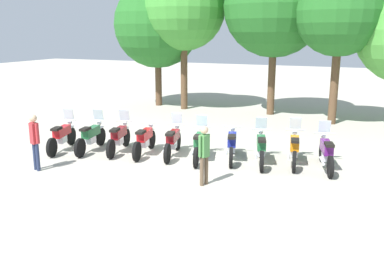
# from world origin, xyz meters

# --- Properties ---
(ground_plane) EXTENTS (80.00, 80.00, 0.00)m
(ground_plane) POSITION_xyz_m (0.00, 0.00, 0.00)
(ground_plane) COLOR #ADA899
(motorcycle_0) EXTENTS (0.80, 2.14, 1.37)m
(motorcycle_0) POSITION_xyz_m (-4.34, -0.84, 0.52)
(motorcycle_0) COLOR black
(motorcycle_0) RESTS_ON ground_plane
(motorcycle_1) EXTENTS (0.64, 2.18, 1.37)m
(motorcycle_1) POSITION_xyz_m (-3.38, -0.50, 0.52)
(motorcycle_1) COLOR black
(motorcycle_1) RESTS_ON ground_plane
(motorcycle_2) EXTENTS (0.74, 2.15, 1.37)m
(motorcycle_2) POSITION_xyz_m (-2.42, -0.23, 0.52)
(motorcycle_2) COLOR black
(motorcycle_2) RESTS_ON ground_plane
(motorcycle_3) EXTENTS (0.68, 2.17, 0.99)m
(motorcycle_3) POSITION_xyz_m (-1.45, -0.16, 0.50)
(motorcycle_3) COLOR black
(motorcycle_3) RESTS_ON ground_plane
(motorcycle_4) EXTENTS (0.73, 2.16, 1.37)m
(motorcycle_4) POSITION_xyz_m (-0.49, 0.04, 0.52)
(motorcycle_4) COLOR black
(motorcycle_4) RESTS_ON ground_plane
(motorcycle_5) EXTENTS (0.78, 2.14, 1.37)m
(motorcycle_5) POSITION_xyz_m (0.47, -0.00, 0.52)
(motorcycle_5) COLOR black
(motorcycle_5) RESTS_ON ground_plane
(motorcycle_6) EXTENTS (0.81, 2.13, 0.99)m
(motorcycle_6) POSITION_xyz_m (1.43, 0.41, 0.50)
(motorcycle_6) COLOR black
(motorcycle_6) RESTS_ON ground_plane
(motorcycle_7) EXTENTS (0.81, 2.14, 1.37)m
(motorcycle_7) POSITION_xyz_m (2.39, 0.39, 0.52)
(motorcycle_7) COLOR black
(motorcycle_7) RESTS_ON ground_plane
(motorcycle_8) EXTENTS (0.65, 2.17, 1.37)m
(motorcycle_8) POSITION_xyz_m (3.36, 0.74, 0.52)
(motorcycle_8) COLOR black
(motorcycle_8) RESTS_ON ground_plane
(motorcycle_9) EXTENTS (0.77, 2.15, 1.37)m
(motorcycle_9) POSITION_xyz_m (4.32, 0.66, 0.52)
(motorcycle_9) COLOR black
(motorcycle_9) RESTS_ON ground_plane
(person_0) EXTENTS (0.40, 0.29, 1.70)m
(person_0) POSITION_xyz_m (-3.60, -2.88, 0.99)
(person_0) COLOR #232D4C
(person_0) RESTS_ON ground_plane
(person_1) EXTENTS (0.28, 0.40, 1.63)m
(person_1) POSITION_xyz_m (1.44, -2.07, 0.95)
(person_1) COLOR brown
(person_1) RESTS_ON ground_plane
(tree_0) EXTENTS (4.69, 4.69, 6.78)m
(tree_0) POSITION_xyz_m (-5.49, 8.61, 4.43)
(tree_0) COLOR brown
(tree_0) RESTS_ON ground_plane
(tree_1) EXTENTS (4.26, 4.26, 7.34)m
(tree_1) POSITION_xyz_m (-3.71, 8.15, 5.18)
(tree_1) COLOR brown
(tree_1) RESTS_ON ground_plane
(tree_2) EXTENTS (4.89, 4.89, 7.70)m
(tree_2) POSITION_xyz_m (0.90, 8.44, 5.24)
(tree_2) COLOR brown
(tree_2) RESTS_ON ground_plane
(tree_3) EXTENTS (3.84, 3.84, 6.82)m
(tree_3) POSITION_xyz_m (3.94, 7.34, 4.88)
(tree_3) COLOR brown
(tree_3) RESTS_ON ground_plane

